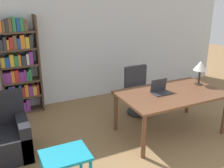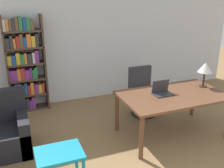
% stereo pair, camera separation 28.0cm
% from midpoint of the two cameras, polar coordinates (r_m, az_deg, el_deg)
% --- Properties ---
extents(wall_back, '(8.00, 0.06, 2.70)m').
position_cam_midpoint_polar(wall_back, '(5.79, -10.25, 9.15)').
color(wall_back, silver).
rests_on(wall_back, ground_plane).
extents(desk, '(1.76, 1.05, 0.75)m').
position_cam_midpoint_polar(desk, '(4.55, 10.97, -2.80)').
color(desk, brown).
rests_on(desk, ground_plane).
extents(laptop, '(0.31, 0.22, 0.23)m').
position_cam_midpoint_polar(laptop, '(4.47, 8.75, -1.31)').
color(laptop, '#2D2D33').
rests_on(laptop, desk).
extents(table_lamp, '(0.25, 0.25, 0.45)m').
position_cam_midpoint_polar(table_lamp, '(4.95, 17.19, 3.67)').
color(table_lamp, '#2D2319').
rests_on(table_lamp, desk).
extents(office_chair, '(0.51, 0.51, 0.95)m').
position_cam_midpoint_polar(office_chair, '(5.32, 4.32, -1.64)').
color(office_chair, black).
rests_on(office_chair, ground_plane).
extents(side_table_blue, '(0.58, 0.46, 0.51)m').
position_cam_midpoint_polar(side_table_blue, '(3.42, -12.50, -15.93)').
color(side_table_blue, teal).
rests_on(side_table_blue, ground_plane).
extents(armchair, '(0.76, 0.74, 0.93)m').
position_cam_midpoint_polar(armchair, '(4.39, -24.50, -10.59)').
color(armchair, black).
rests_on(armchair, ground_plane).
extents(bookshelf, '(0.76, 0.28, 1.95)m').
position_cam_midpoint_polar(bookshelf, '(5.50, -21.14, 3.40)').
color(bookshelf, '#4C3828').
rests_on(bookshelf, ground_plane).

